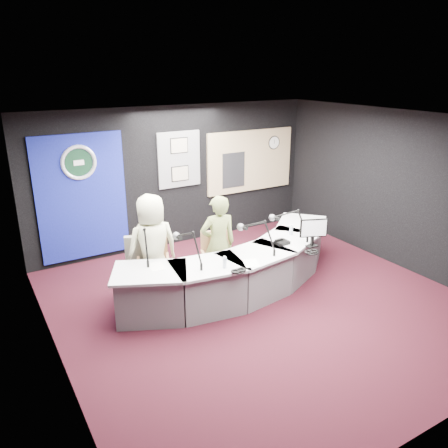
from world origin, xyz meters
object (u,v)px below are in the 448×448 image
person_man (152,247)px  person_woman (218,244)px  armchair_right (218,263)px  armchair_left (154,271)px  broadcast_desk (240,269)px

person_man → person_woman: (0.98, -0.34, -0.04)m
armchair_right → person_woman: person_woman is taller
armchair_left → armchair_right: (0.98, -0.34, 0.06)m
broadcast_desk → armchair_left: bearing=157.9°
person_woman → broadcast_desk: bearing=159.1°
armchair_right → broadcast_desk: bearing=-14.2°
armchair_left → armchair_right: size_ratio=0.88×
broadcast_desk → person_man: (-1.28, 0.52, 0.47)m
armchair_left → person_woman: bearing=1.4°
broadcast_desk → armchair_left: armchair_left is taller
armchair_left → person_man: 0.42m
armchair_left → person_woman: (0.98, -0.34, 0.38)m
person_woman → armchair_left: bearing=-9.2°
broadcast_desk → armchair_right: (-0.30, 0.18, 0.11)m
armchair_right → person_woman: (0.00, 0.00, 0.33)m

